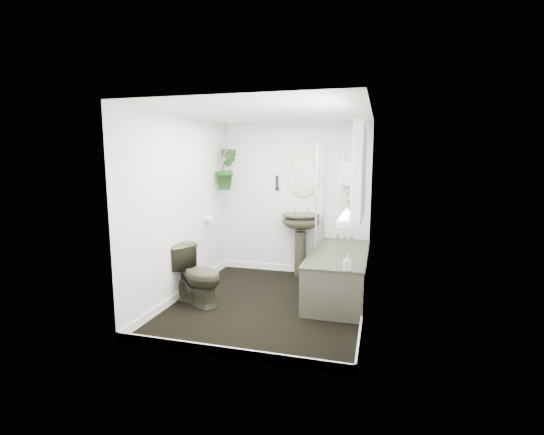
# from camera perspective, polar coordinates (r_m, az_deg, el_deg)

# --- Properties ---
(floor) EXTENTS (2.30, 2.80, 0.02)m
(floor) POSITION_cam_1_polar(r_m,az_deg,el_deg) (5.00, -0.47, -12.36)
(floor) COLOR black
(floor) RESTS_ON ground
(ceiling) EXTENTS (2.30, 2.80, 0.02)m
(ceiling) POSITION_cam_1_polar(r_m,az_deg,el_deg) (4.69, -0.51, 15.12)
(ceiling) COLOR white
(ceiling) RESTS_ON ground
(wall_back) EXTENTS (2.30, 0.02, 2.30)m
(wall_back) POSITION_cam_1_polar(r_m,az_deg,el_deg) (6.06, 3.18, 2.69)
(wall_back) COLOR silver
(wall_back) RESTS_ON ground
(wall_front) EXTENTS (2.30, 0.02, 2.30)m
(wall_front) POSITION_cam_1_polar(r_m,az_deg,el_deg) (3.39, -7.05, -2.23)
(wall_front) COLOR silver
(wall_front) RESTS_ON ground
(wall_left) EXTENTS (0.02, 2.80, 2.30)m
(wall_left) POSITION_cam_1_polar(r_m,az_deg,el_deg) (5.14, -13.01, 1.38)
(wall_left) COLOR silver
(wall_left) RESTS_ON ground
(wall_right) EXTENTS (0.02, 2.80, 2.30)m
(wall_right) POSITION_cam_1_polar(r_m,az_deg,el_deg) (4.53, 13.77, 0.37)
(wall_right) COLOR silver
(wall_right) RESTS_ON ground
(skirting) EXTENTS (2.30, 2.80, 0.10)m
(skirting) POSITION_cam_1_polar(r_m,az_deg,el_deg) (4.98, -0.47, -11.71)
(skirting) COLOR white
(skirting) RESTS_ON floor
(bathtub) EXTENTS (0.72, 1.72, 0.58)m
(bathtub) POSITION_cam_1_polar(r_m,az_deg,el_deg) (5.23, 9.61, -8.05)
(bathtub) COLOR #29291C
(bathtub) RESTS_ON floor
(bath_screen) EXTENTS (0.04, 0.72, 1.40)m
(bath_screen) POSITION_cam_1_polar(r_m,az_deg,el_deg) (5.56, 7.01, 3.43)
(bath_screen) COLOR silver
(bath_screen) RESTS_ON bathtub
(shower_box) EXTENTS (0.20, 0.10, 0.35)m
(shower_box) POSITION_cam_1_polar(r_m,az_deg,el_deg) (5.85, 10.79, 6.26)
(shower_box) COLOR white
(shower_box) RESTS_ON wall_back
(oval_mirror) EXTENTS (0.46, 0.03, 0.62)m
(oval_mirror) POSITION_cam_1_polar(r_m,az_deg,el_deg) (5.97, 4.48, 5.95)
(oval_mirror) COLOR #B8AA8C
(oval_mirror) RESTS_ON wall_back
(wall_sconce) EXTENTS (0.04, 0.04, 0.22)m
(wall_sconce) POSITION_cam_1_polar(r_m,az_deg,el_deg) (6.05, 0.72, 5.07)
(wall_sconce) COLOR black
(wall_sconce) RESTS_ON wall_back
(toilet_roll_holder) EXTENTS (0.11, 0.11, 0.11)m
(toilet_roll_holder) POSITION_cam_1_polar(r_m,az_deg,el_deg) (5.77, -9.11, -0.22)
(toilet_roll_holder) COLOR white
(toilet_roll_holder) RESTS_ON wall_left
(window_recess) EXTENTS (0.08, 1.00, 0.90)m
(window_recess) POSITION_cam_1_polar(r_m,az_deg,el_deg) (3.79, 12.64, 6.40)
(window_recess) COLOR white
(window_recess) RESTS_ON wall_right
(window_sill) EXTENTS (0.18, 1.00, 0.04)m
(window_sill) POSITION_cam_1_polar(r_m,az_deg,el_deg) (3.83, 11.38, 0.16)
(window_sill) COLOR white
(window_sill) RESTS_ON wall_right
(window_blinds) EXTENTS (0.01, 0.86, 0.76)m
(window_blinds) POSITION_cam_1_polar(r_m,az_deg,el_deg) (3.79, 11.96, 6.43)
(window_blinds) COLOR white
(window_blinds) RESTS_ON wall_right
(toilet) EXTENTS (0.80, 0.63, 0.72)m
(toilet) POSITION_cam_1_polar(r_m,az_deg,el_deg) (4.97, -10.79, -8.16)
(toilet) COLOR #29291C
(toilet) RESTS_ON floor
(pedestal_sink) EXTENTS (0.58, 0.50, 0.96)m
(pedestal_sink) POSITION_cam_1_polar(r_m,az_deg,el_deg) (5.97, 4.11, -3.95)
(pedestal_sink) COLOR #29291C
(pedestal_sink) RESTS_ON floor
(sill_plant) EXTENTS (0.29, 0.28, 0.26)m
(sill_plant) POSITION_cam_1_polar(r_m,az_deg,el_deg) (4.11, 11.98, 2.81)
(sill_plant) COLOR black
(sill_plant) RESTS_ON window_sill
(hanging_plant) EXTENTS (0.43, 0.43, 0.61)m
(hanging_plant) POSITION_cam_1_polar(r_m,az_deg,el_deg) (6.01, -6.59, 6.95)
(hanging_plant) COLOR black
(hanging_plant) RESTS_ON ceiling
(soap_bottle) EXTENTS (0.09, 0.09, 0.17)m
(soap_bottle) POSITION_cam_1_polar(r_m,az_deg,el_deg) (4.35, 10.84, -6.40)
(soap_bottle) COLOR #2C2021
(soap_bottle) RESTS_ON bathtub
(hanging_pot) EXTENTS (0.16, 0.16, 0.12)m
(hanging_pot) POSITION_cam_1_polar(r_m,az_deg,el_deg) (6.01, -6.63, 9.28)
(hanging_pot) COLOR #342B22
(hanging_pot) RESTS_ON ceiling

